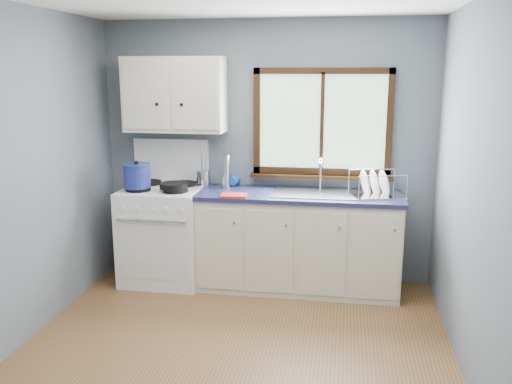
% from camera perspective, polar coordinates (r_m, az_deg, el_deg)
% --- Properties ---
extents(floor, '(3.20, 3.60, 0.02)m').
position_cam_1_polar(floor, '(4.00, -2.96, -17.86)').
color(floor, brown).
rests_on(floor, ground).
extents(wall_back, '(3.20, 0.02, 2.50)m').
position_cam_1_polar(wall_back, '(5.29, 1.08, 4.26)').
color(wall_back, slate).
rests_on(wall_back, ground).
extents(wall_front, '(3.20, 0.02, 2.50)m').
position_cam_1_polar(wall_front, '(1.89, -15.43, -11.79)').
color(wall_front, slate).
rests_on(wall_front, ground).
extents(wall_left, '(0.02, 3.60, 2.50)m').
position_cam_1_polar(wall_left, '(4.18, -25.25, 0.83)').
color(wall_left, slate).
rests_on(wall_left, ground).
extents(wall_right, '(0.02, 3.60, 2.50)m').
position_cam_1_polar(wall_right, '(3.55, 23.05, -0.87)').
color(wall_right, slate).
rests_on(wall_right, ground).
extents(gas_range, '(0.76, 0.69, 1.36)m').
position_cam_1_polar(gas_range, '(5.35, -9.63, -4.12)').
color(gas_range, white).
rests_on(gas_range, floor).
extents(base_cabinets, '(1.85, 0.60, 0.88)m').
position_cam_1_polar(base_cabinets, '(5.13, 4.47, -5.69)').
color(base_cabinets, beige).
rests_on(base_cabinets, floor).
extents(countertop, '(1.89, 0.64, 0.04)m').
position_cam_1_polar(countertop, '(5.00, 4.56, -0.35)').
color(countertop, '#191B3C').
rests_on(countertop, base_cabinets).
extents(sink, '(0.84, 0.46, 0.44)m').
position_cam_1_polar(sink, '(5.00, 6.61, -0.88)').
color(sink, silver).
rests_on(sink, countertop).
extents(window, '(1.36, 0.10, 1.03)m').
position_cam_1_polar(window, '(5.17, 6.94, 6.50)').
color(window, '#9EC6A8').
rests_on(window, wall_back).
extents(upper_cabinets, '(0.95, 0.35, 0.70)m').
position_cam_1_polar(upper_cabinets, '(5.25, -8.57, 10.10)').
color(upper_cabinets, beige).
rests_on(upper_cabinets, wall_back).
extents(skillet, '(0.41, 0.34, 0.05)m').
position_cam_1_polar(skillet, '(5.04, -8.62, 0.66)').
color(skillet, black).
rests_on(skillet, gas_range).
extents(stockpot, '(0.33, 0.33, 0.25)m').
position_cam_1_polar(stockpot, '(5.13, -12.42, 1.70)').
color(stockpot, navy).
rests_on(stockpot, gas_range).
extents(utensil_crock, '(0.14, 0.14, 0.42)m').
position_cam_1_polar(utensil_crock, '(5.24, -5.57, 1.43)').
color(utensil_crock, silver).
rests_on(utensil_crock, countertop).
extents(thermos, '(0.09, 0.09, 0.33)m').
position_cam_1_polar(thermos, '(5.17, -3.21, 2.17)').
color(thermos, silver).
rests_on(thermos, countertop).
extents(soap_bottle, '(0.11, 0.11, 0.26)m').
position_cam_1_polar(soap_bottle, '(5.24, -2.52, 1.98)').
color(soap_bottle, blue).
rests_on(soap_bottle, countertop).
extents(dish_towel, '(0.25, 0.19, 0.02)m').
position_cam_1_polar(dish_towel, '(4.86, -2.36, -0.35)').
color(dish_towel, red).
rests_on(dish_towel, countertop).
extents(dish_rack, '(0.53, 0.45, 0.24)m').
position_cam_1_polar(dish_rack, '(4.97, 12.49, 0.28)').
color(dish_rack, silver).
rests_on(dish_rack, countertop).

